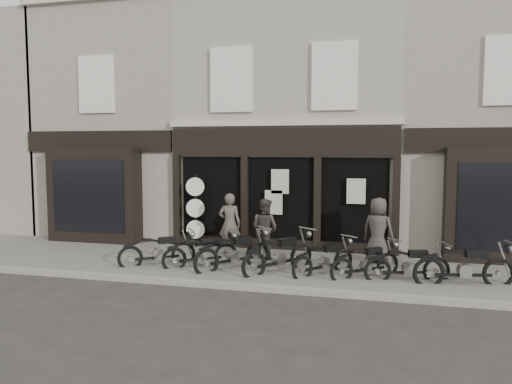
% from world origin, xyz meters
% --- Properties ---
extents(ground_plane, '(90.00, 90.00, 0.00)m').
position_xyz_m(ground_plane, '(0.00, 0.00, 0.00)').
color(ground_plane, '#2D2B28').
rests_on(ground_plane, ground).
extents(pavement, '(30.00, 4.20, 0.12)m').
position_xyz_m(pavement, '(0.00, 0.90, 0.06)').
color(pavement, slate).
rests_on(pavement, ground_plane).
extents(kerb, '(30.00, 0.25, 0.13)m').
position_xyz_m(kerb, '(0.00, -1.25, 0.07)').
color(kerb, gray).
rests_on(kerb, ground_plane).
extents(central_building, '(7.30, 6.22, 8.34)m').
position_xyz_m(central_building, '(0.00, 5.95, 4.08)').
color(central_building, '#A29C8B').
rests_on(central_building, ground).
extents(neighbour_left, '(5.60, 6.73, 8.34)m').
position_xyz_m(neighbour_left, '(-6.35, 5.90, 4.04)').
color(neighbour_left, gray).
rests_on(neighbour_left, ground).
extents(neighbour_right, '(5.60, 6.73, 8.34)m').
position_xyz_m(neighbour_right, '(6.35, 5.90, 4.04)').
color(neighbour_right, gray).
rests_on(neighbour_right, ground).
extents(motorcycle_0, '(1.84, 1.48, 1.02)m').
position_xyz_m(motorcycle_0, '(-2.84, 0.16, 0.41)').
color(motorcycle_0, black).
rests_on(motorcycle_0, ground).
extents(motorcycle_1, '(1.81, 1.49, 1.02)m').
position_xyz_m(motorcycle_1, '(-1.64, 0.29, 0.40)').
color(motorcycle_1, black).
rests_on(motorcycle_1, ground).
extents(motorcycle_2, '(1.73, 1.94, 1.12)m').
position_xyz_m(motorcycle_2, '(-0.72, 0.25, 0.45)').
color(motorcycle_2, black).
rests_on(motorcycle_2, ground).
extents(motorcycle_3, '(1.65, 2.04, 1.14)m').
position_xyz_m(motorcycle_3, '(0.51, 0.24, 0.45)').
color(motorcycle_3, black).
rests_on(motorcycle_3, ground).
extents(motorcycle_4, '(1.50, 1.73, 0.99)m').
position_xyz_m(motorcycle_4, '(1.67, 0.30, 0.39)').
color(motorcycle_4, black).
rests_on(motorcycle_4, ground).
extents(motorcycle_5, '(1.72, 1.48, 0.98)m').
position_xyz_m(motorcycle_5, '(2.71, 0.25, 0.39)').
color(motorcycle_5, black).
rests_on(motorcycle_5, ground).
extents(motorcycle_6, '(2.05, 0.87, 1.01)m').
position_xyz_m(motorcycle_6, '(3.71, 0.18, 0.40)').
color(motorcycle_6, black).
rests_on(motorcycle_6, ground).
extents(motorcycle_7, '(2.33, 0.84, 1.13)m').
position_xyz_m(motorcycle_7, '(4.97, 0.10, 0.45)').
color(motorcycle_7, black).
rests_on(motorcycle_7, ground).
extents(man_left, '(0.71, 0.50, 1.83)m').
position_xyz_m(man_left, '(-1.32, 1.82, 1.03)').
color(man_left, '#4F4A41').
rests_on(man_left, pavement).
extents(man_centre, '(1.03, 0.93, 1.72)m').
position_xyz_m(man_centre, '(-0.20, 1.62, 0.98)').
color(man_centre, '#3C3730').
rests_on(man_centre, pavement).
extents(man_right, '(1.03, 0.85, 1.81)m').
position_xyz_m(man_right, '(2.97, 1.82, 1.02)').
color(man_right, '#3D3833').
rests_on(man_right, pavement).
extents(advert_sign_post, '(0.58, 0.38, 2.42)m').
position_xyz_m(advert_sign_post, '(-2.71, 2.62, 1.18)').
color(advert_sign_post, black).
rests_on(advert_sign_post, ground).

